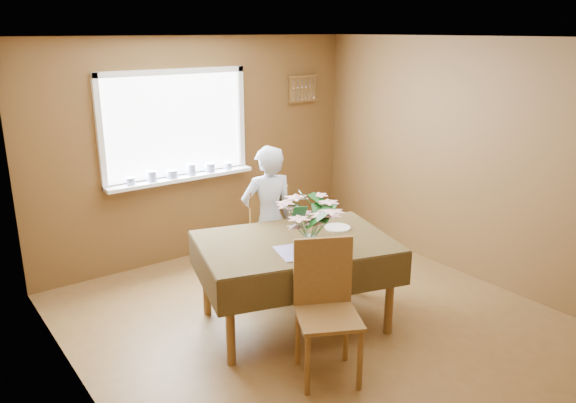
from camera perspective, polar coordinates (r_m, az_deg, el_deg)
floor at (r=5.16m, az=3.69°, el=-12.69°), size 4.50×4.50×0.00m
ceiling at (r=4.48m, az=4.32°, el=16.27°), size 4.50×4.50×0.00m
wall_back at (r=6.50m, az=-8.91°, el=5.26°), size 4.00×0.00×4.00m
wall_left at (r=3.77m, az=-20.09°, el=-4.36°), size 0.00×4.50×4.50m
wall_right at (r=6.11m, az=18.54°, el=3.82°), size 0.00×4.50×4.50m
window_assembly at (r=6.30m, az=-11.15°, el=5.70°), size 1.72×0.20×1.22m
spoon_rack at (r=7.15m, az=1.55°, el=11.39°), size 0.44×0.05×0.33m
dining_table at (r=4.93m, az=0.72°, el=-5.03°), size 1.91×1.54×0.81m
chair_far at (r=5.75m, az=-2.58°, el=-3.16°), size 0.46×0.46×1.06m
chair_near at (r=4.32m, az=3.87°, el=-10.35°), size 0.61×0.61×1.06m
seated_woman at (r=5.59m, az=-2.06°, el=-1.84°), size 0.61×0.46×1.50m
flower_bouquet at (r=4.60m, az=2.32°, el=-1.70°), size 0.49×0.49×0.42m
side_plate at (r=5.19m, az=5.04°, el=-2.67°), size 0.32×0.32×0.01m
table_knife at (r=4.76m, az=2.99°, el=-4.45°), size 0.02×0.23×0.00m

